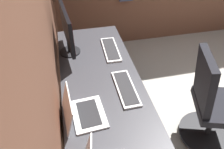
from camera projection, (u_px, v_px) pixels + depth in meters
name	position (u px, v px, depth m)	size (l,w,h in m)	color
wall_back	(33.00, 51.00, 1.13)	(4.62, 0.10, 2.60)	brown
desk	(106.00, 103.00, 1.70)	(2.21, 0.66, 0.73)	#38383D
drawer_pedestal	(105.00, 135.00, 1.84)	(0.40, 0.51, 0.69)	#38383D
monitor_primary	(67.00, 29.00, 1.95)	(0.57, 0.20, 0.44)	black
laptop_leftmost	(80.00, 112.00, 1.48)	(0.32, 0.30, 0.22)	white
keyboard_main	(111.00, 49.00, 2.14)	(0.42, 0.15, 0.02)	silver
keyboard_spare	(126.00, 88.00, 1.72)	(0.42, 0.14, 0.02)	silver
office_chair	(211.00, 106.00, 1.95)	(0.56, 0.60, 0.97)	black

